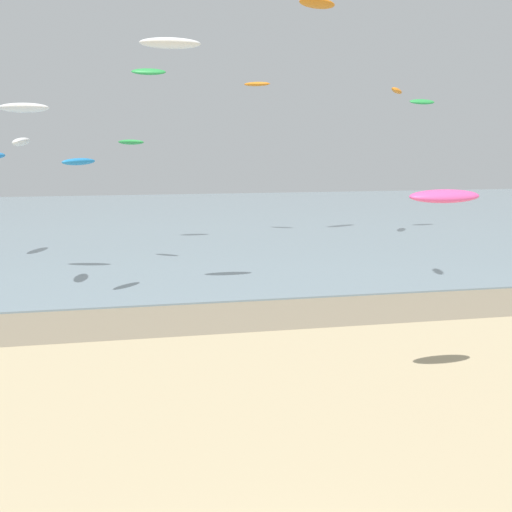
% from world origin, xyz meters
% --- Properties ---
extents(wet_sand_strip, '(120.00, 5.30, 0.01)m').
position_xyz_m(wet_sand_strip, '(0.00, 20.10, 0.00)').
color(wet_sand_strip, '#84755B').
rests_on(wet_sand_strip, ground).
extents(sea, '(160.00, 70.00, 0.10)m').
position_xyz_m(sea, '(0.00, 57.75, 0.05)').
color(sea, gray).
rests_on(sea, ground).
extents(kite_aloft_0, '(2.53, 1.00, 0.55)m').
position_xyz_m(kite_aloft_0, '(6.73, 9.57, 6.69)').
color(kite_aloft_0, '#E54C99').
extents(kite_aloft_2, '(3.08, 1.08, 0.64)m').
position_xyz_m(kite_aloft_2, '(-0.98, 23.71, 13.27)').
color(kite_aloft_2, white).
extents(kite_aloft_4, '(2.01, 1.69, 0.44)m').
position_xyz_m(kite_aloft_4, '(-3.11, 33.32, 8.43)').
color(kite_aloft_4, green).
extents(kite_aloft_5, '(2.20, 2.74, 0.75)m').
position_xyz_m(kite_aloft_5, '(18.72, 40.66, 12.67)').
color(kite_aloft_5, orange).
extents(kite_aloft_6, '(2.00, 2.16, 0.45)m').
position_xyz_m(kite_aloft_6, '(-5.72, 24.08, 7.43)').
color(kite_aloft_6, '#2384D1').
extents(kite_aloft_7, '(3.77, 2.47, 0.98)m').
position_xyz_m(kite_aloft_7, '(11.97, 41.52, 19.43)').
color(kite_aloft_7, orange).
extents(kite_aloft_8, '(2.57, 1.11, 0.69)m').
position_xyz_m(kite_aloft_8, '(22.72, 44.09, 12.03)').
color(kite_aloft_8, green).
extents(kite_aloft_9, '(2.66, 1.03, 0.76)m').
position_xyz_m(kite_aloft_9, '(-1.60, 40.92, 13.77)').
color(kite_aloft_9, green).
extents(kite_aloft_10, '(0.99, 2.57, 0.61)m').
position_xyz_m(kite_aloft_10, '(-8.81, 26.38, 8.43)').
color(kite_aloft_10, white).
extents(kite_aloft_11, '(2.37, 1.70, 0.39)m').
position_xyz_m(kite_aloft_11, '(7.57, 44.26, 13.32)').
color(kite_aloft_11, orange).
extents(kite_aloft_12, '(3.21, 1.78, 0.75)m').
position_xyz_m(kite_aloft_12, '(-9.15, 29.94, 10.38)').
color(kite_aloft_12, white).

